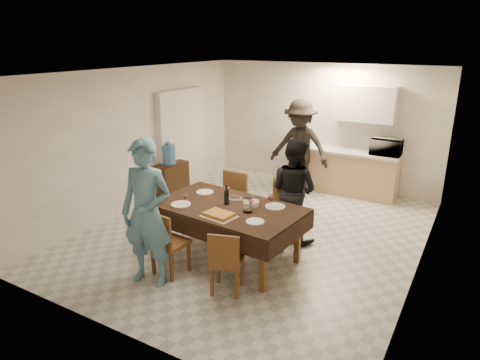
% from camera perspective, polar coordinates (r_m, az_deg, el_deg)
% --- Properties ---
extents(floor, '(5.00, 6.00, 0.02)m').
position_cam_1_polar(floor, '(7.16, 2.19, -7.01)').
color(floor, beige).
rests_on(floor, ground).
extents(ceiling, '(5.00, 6.00, 0.02)m').
position_cam_1_polar(ceiling, '(6.50, 2.47, 14.22)').
color(ceiling, white).
rests_on(ceiling, wall_back).
extents(wall_back, '(5.00, 0.02, 2.60)m').
position_cam_1_polar(wall_back, '(9.41, 10.98, 7.16)').
color(wall_back, white).
rests_on(wall_back, floor).
extents(wall_front, '(5.00, 0.02, 2.60)m').
position_cam_1_polar(wall_front, '(4.43, -16.25, -5.83)').
color(wall_front, white).
rests_on(wall_front, floor).
extents(wall_left, '(0.02, 6.00, 2.60)m').
position_cam_1_polar(wall_left, '(8.15, -13.47, 5.30)').
color(wall_left, white).
rests_on(wall_left, floor).
extents(wall_right, '(0.02, 6.00, 2.60)m').
position_cam_1_polar(wall_right, '(6.02, 23.84, -0.30)').
color(wall_right, white).
rests_on(wall_right, floor).
extents(stub_partition, '(0.15, 1.40, 2.10)m').
position_cam_1_polar(stub_partition, '(9.04, -7.78, 5.26)').
color(stub_partition, silver).
rests_on(stub_partition, floor).
extents(kitchen_base_cabinet, '(2.20, 0.60, 0.86)m').
position_cam_1_polar(kitchen_base_cabinet, '(9.14, 13.52, 1.03)').
color(kitchen_base_cabinet, tan).
rests_on(kitchen_base_cabinet, floor).
extents(kitchen_worktop, '(2.24, 0.64, 0.05)m').
position_cam_1_polar(kitchen_worktop, '(9.02, 13.73, 3.80)').
color(kitchen_worktop, '#BABAB4').
rests_on(kitchen_worktop, kitchen_base_cabinet).
extents(upper_cabinet, '(1.20, 0.34, 0.70)m').
position_cam_1_polar(upper_cabinet, '(8.90, 16.33, 9.74)').
color(upper_cabinet, silver).
rests_on(upper_cabinet, wall_back).
extents(dining_table, '(2.19, 1.40, 0.81)m').
position_cam_1_polar(dining_table, '(6.07, -1.64, -3.81)').
color(dining_table, black).
rests_on(dining_table, floor).
extents(chair_near_left, '(0.46, 0.46, 0.50)m').
position_cam_1_polar(chair_near_left, '(5.78, -9.88, -7.56)').
color(chair_near_left, brown).
rests_on(chair_near_left, floor).
extents(chair_near_right, '(0.49, 0.50, 0.46)m').
position_cam_1_polar(chair_near_right, '(5.32, -2.21, -10.16)').
color(chair_near_right, brown).
rests_on(chair_near_right, floor).
extents(chair_far_left, '(0.46, 0.46, 0.54)m').
position_cam_1_polar(chair_far_left, '(6.87, -1.95, -2.63)').
color(chair_far_left, brown).
rests_on(chair_far_left, floor).
extents(chair_far_right, '(0.49, 0.49, 0.54)m').
position_cam_1_polar(chair_far_right, '(6.47, 4.84, -4.07)').
color(chair_far_right, brown).
rests_on(chair_far_right, floor).
extents(console, '(0.38, 0.77, 0.71)m').
position_cam_1_polar(console, '(8.69, -9.27, -0.11)').
color(console, black).
rests_on(console, floor).
extents(water_jug, '(0.26, 0.26, 0.38)m').
position_cam_1_polar(water_jug, '(8.53, -9.46, 3.39)').
color(water_jug, '#478ACD').
rests_on(water_jug, console).
extents(wine_bottle, '(0.07, 0.07, 0.29)m').
position_cam_1_polar(wine_bottle, '(6.07, -1.81, -1.96)').
color(wine_bottle, black).
rests_on(wine_bottle, dining_table).
extents(water_pitcher, '(0.13, 0.13, 0.20)m').
position_cam_1_polar(water_pitcher, '(5.81, 1.03, -3.36)').
color(water_pitcher, white).
rests_on(water_pitcher, dining_table).
extents(savoury_tart, '(0.47, 0.38, 0.05)m').
position_cam_1_polar(savoury_tart, '(5.70, -2.80, -4.64)').
color(savoury_tart, '#B67935').
rests_on(savoury_tart, dining_table).
extents(salad_bowl, '(0.19, 0.19, 0.07)m').
position_cam_1_polar(salad_bowl, '(6.05, 1.67, -3.14)').
color(salad_bowl, white).
rests_on(salad_bowl, dining_table).
extents(mushroom_dish, '(0.19, 0.19, 0.03)m').
position_cam_1_polar(mushroom_dish, '(6.30, -0.69, -2.44)').
color(mushroom_dish, white).
rests_on(mushroom_dish, dining_table).
extents(wine_glass_a, '(0.08, 0.08, 0.17)m').
position_cam_1_polar(wine_glass_a, '(6.13, -7.27, -2.50)').
color(wine_glass_a, white).
rests_on(wine_glass_a, dining_table).
extents(wine_glass_b, '(0.09, 0.09, 0.20)m').
position_cam_1_polar(wine_glass_b, '(5.98, 4.11, -2.79)').
color(wine_glass_b, white).
rests_on(wine_glass_b, dining_table).
extents(wine_glass_c, '(0.08, 0.08, 0.18)m').
position_cam_1_polar(wine_glass_c, '(6.36, -1.77, -1.53)').
color(wine_glass_c, white).
rests_on(wine_glass_c, dining_table).
extents(plate_near_left, '(0.28, 0.28, 0.02)m').
position_cam_1_polar(plate_near_left, '(6.15, -7.90, -3.24)').
color(plate_near_left, white).
rests_on(plate_near_left, dining_table).
extents(plate_near_right, '(0.24, 0.24, 0.01)m').
position_cam_1_polar(plate_near_right, '(5.54, 2.02, -5.56)').
color(plate_near_right, white).
rests_on(plate_near_right, dining_table).
extents(plate_far_left, '(0.26, 0.26, 0.02)m').
position_cam_1_polar(plate_far_left, '(6.60, -4.71, -1.61)').
color(plate_far_left, white).
rests_on(plate_far_left, dining_table).
extents(plate_far_right, '(0.28, 0.28, 0.02)m').
position_cam_1_polar(plate_far_right, '(6.03, 4.73, -3.55)').
color(plate_far_right, white).
rests_on(plate_far_right, dining_table).
extents(microwave, '(0.57, 0.39, 0.32)m').
position_cam_1_polar(microwave, '(8.79, 18.93, 4.19)').
color(microwave, silver).
rests_on(microwave, kitchen_worktop).
extents(person_near, '(0.78, 0.58, 1.93)m').
position_cam_1_polar(person_near, '(5.54, -12.30, -4.38)').
color(person_near, '#5589A6').
rests_on(person_near, floor).
extents(person_far, '(0.90, 0.76, 1.65)m').
position_cam_1_polar(person_far, '(6.69, 7.12, -1.37)').
color(person_far, black).
rests_on(person_far, floor).
extents(person_kitchen, '(1.25, 0.72, 1.93)m').
position_cam_1_polar(person_kitchen, '(8.84, 7.94, 4.38)').
color(person_kitchen, black).
rests_on(person_kitchen, floor).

